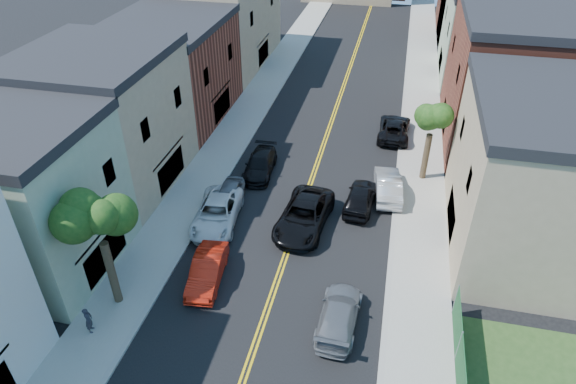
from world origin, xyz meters
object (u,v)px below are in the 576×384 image
Objects in this scene: black_car_left at (260,164)px; silver_car_right at (388,185)px; pedestrian_left at (89,320)px; white_pickup at (217,213)px; grey_car_left at (229,196)px; black_suv_lane at (304,215)px; black_car_right at (361,197)px; dark_car_right_far at (394,128)px; red_sedan at (207,270)px; grey_car_right at (339,315)px.

black_car_left is 9.49m from silver_car_right.
white_pickup is at bearing -37.05° from pedestrian_left.
grey_car_left is at bearing 11.52° from silver_car_right.
silver_car_right is at bearing 48.34° from black_suv_lane.
black_car_right is 0.85× the size of dark_car_right_far.
red_sedan is 7.76m from grey_car_right.
grey_car_left is 11.01m from silver_car_right.
red_sedan is 0.93× the size of grey_car_right.
white_pickup is 10.39m from pedestrian_left.
grey_car_right is 0.78× the size of black_suv_lane.
black_car_right is 3.02× the size of pedestrian_left.
red_sedan is 0.83× the size of dark_car_right_far.
silver_car_right reaches higher than grey_car_left.
white_pickup reaches higher than grey_car_left.
black_car_right reaches higher than grey_car_left.
black_suv_lane reaches higher than red_sedan.
silver_car_right is at bearing -60.68° from pedestrian_left.
black_car_right is (8.75, 1.64, 0.09)m from grey_car_left.
silver_car_right reaches higher than black_car_left.
dark_car_right_far is at bearing 47.87° from white_pickup.
grey_car_right is 12.44m from pedestrian_left.
dark_car_right_far is at bearing 37.24° from black_car_left.
pedestrian_left is at bearing -114.09° from white_pickup.
red_sedan is at bearing -9.44° from grey_car_right.
black_car_right is at bearing -60.45° from pedestrian_left.
white_pickup is at bearing -95.96° from grey_car_left.
black_suv_lane is at bearing -54.77° from black_car_left.
black_car_left is at bearing -57.40° from grey_car_right.
grey_car_left is 8.91m from black_car_right.
white_pickup is at bearing 28.20° from black_car_right.
silver_car_right reaches higher than red_sedan.
black_suv_lane is 13.86m from pedestrian_left.
grey_car_left is at bearing -34.31° from pedestrian_left.
dark_car_right_far is at bearing -94.14° from black_car_right.
black_suv_lane reaches higher than dark_car_right_far.
pedestrian_left is (-13.71, -24.44, 0.16)m from dark_car_right_far.
dark_car_right_far is 0.88× the size of black_suv_lane.
red_sedan is 2.96× the size of pedestrian_left.
red_sedan is 0.98× the size of black_car_right.
red_sedan is at bearing -61.76° from pedestrian_left.
grey_car_left is 12.49m from pedestrian_left.
silver_car_right is (1.70, 1.81, 0.02)m from black_car_right.
grey_car_right is at bearing -61.38° from black_suv_lane.
grey_car_left is 2.66× the size of pedestrian_left.
grey_car_left is 0.84× the size of grey_car_right.
black_car_left is 15.24m from grey_car_right.
black_suv_lane reaches higher than silver_car_right.
silver_car_right is at bearing -8.50° from black_car_left.
black_suv_lane reaches higher than white_pickup.
black_car_right is (8.83, 3.81, -0.01)m from white_pickup.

